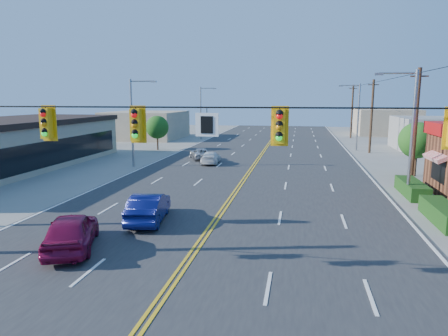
% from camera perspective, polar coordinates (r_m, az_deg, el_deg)
% --- Properties ---
extents(ground, '(160.00, 160.00, 0.00)m').
position_cam_1_polar(ground, '(14.55, -7.07, -15.74)').
color(ground, gray).
rests_on(ground, ground).
extents(road, '(20.00, 120.00, 0.06)m').
position_cam_1_polar(road, '(33.31, 3.44, -0.91)').
color(road, '#2D2D30').
rests_on(road, ground).
extents(signal_span, '(24.32, 0.34, 9.00)m').
position_cam_1_polar(signal_span, '(13.23, -8.02, 3.77)').
color(signal_span, '#47301E').
rests_on(signal_span, ground).
extents(streetlight_se, '(2.55, 0.25, 8.00)m').
position_cam_1_polar(streetlight_se, '(27.35, 24.95, 5.30)').
color(streetlight_se, gray).
rests_on(streetlight_se, ground).
extents(streetlight_ne, '(2.55, 0.25, 8.00)m').
position_cam_1_polar(streetlight_ne, '(50.93, 18.42, 7.44)').
color(streetlight_ne, gray).
rests_on(streetlight_ne, ground).
extents(streetlight_sw, '(2.55, 0.25, 8.00)m').
position_cam_1_polar(streetlight_sw, '(37.59, -12.75, 6.99)').
color(streetlight_sw, gray).
rests_on(streetlight_sw, ground).
extents(streetlight_nw, '(2.55, 0.25, 8.00)m').
position_cam_1_polar(streetlight_nw, '(62.29, -3.16, 8.29)').
color(streetlight_nw, gray).
rests_on(streetlight_nw, ground).
extents(utility_pole_near, '(0.28, 0.28, 8.40)m').
position_cam_1_polar(utility_pole_near, '(31.58, 25.65, 5.17)').
color(utility_pole_near, '#47301E').
rests_on(utility_pole_near, ground).
extents(utility_pole_mid, '(0.28, 0.28, 8.40)m').
position_cam_1_polar(utility_pole_mid, '(49.17, 20.33, 6.89)').
color(utility_pole_mid, '#47301E').
rests_on(utility_pole_mid, ground).
extents(utility_pole_far, '(0.28, 0.28, 8.40)m').
position_cam_1_polar(utility_pole_far, '(66.98, 17.82, 7.68)').
color(utility_pole_far, '#47301E').
rests_on(utility_pole_far, ground).
extents(tree_kfc_rear, '(2.94, 2.94, 4.41)m').
position_cam_1_polar(tree_kfc_rear, '(35.87, 25.89, 3.58)').
color(tree_kfc_rear, '#47301E').
rests_on(tree_kfc_rear, ground).
extents(tree_west, '(2.80, 2.80, 4.20)m').
position_cam_1_polar(tree_west, '(49.63, -9.52, 5.76)').
color(tree_west, '#47301E').
rests_on(tree_west, ground).
extents(bld_west_far, '(11.00, 12.00, 4.20)m').
position_cam_1_polar(bld_west_far, '(65.22, -11.06, 6.07)').
color(bld_west_far, tan).
rests_on(bld_west_far, ground).
extents(bld_east_far, '(10.00, 10.00, 4.40)m').
position_cam_1_polar(bld_east_far, '(76.04, 22.13, 6.13)').
color(bld_east_far, tan).
rests_on(bld_east_far, ground).
extents(car_magenta, '(3.35, 4.87, 1.54)m').
position_cam_1_polar(car_magenta, '(18.01, -20.96, -8.58)').
color(car_magenta, maroon).
rests_on(car_magenta, ground).
extents(car_blue, '(2.23, 4.62, 1.46)m').
position_cam_1_polar(car_blue, '(20.88, -10.70, -5.68)').
color(car_blue, navy).
rests_on(car_blue, ground).
extents(car_white, '(1.91, 4.04, 1.14)m').
position_cam_1_polar(car_white, '(38.60, -1.92, 1.41)').
color(car_white, white).
rests_on(car_white, ground).
extents(car_silver, '(3.32, 4.39, 1.11)m').
position_cam_1_polar(car_silver, '(41.57, -3.39, 1.99)').
color(car_silver, '#B6B7BC').
rests_on(car_silver, ground).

